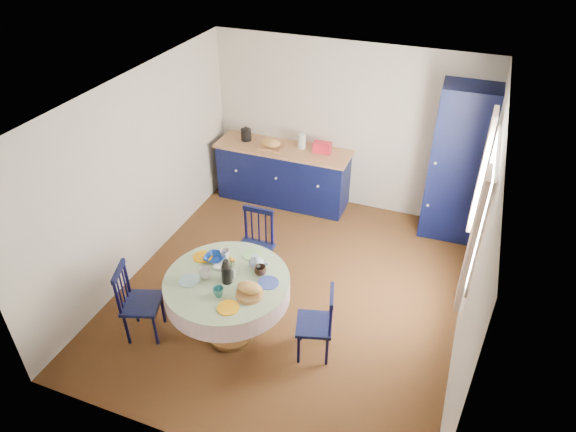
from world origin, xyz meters
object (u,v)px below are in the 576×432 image
(chair_far, at_px, (255,247))
(mug_c, at_px, (260,271))
(dining_table, at_px, (228,288))
(mug_b, at_px, (218,292))
(chair_right, at_px, (318,323))
(mug_d, at_px, (225,254))
(pantry_cabinet, at_px, (459,164))
(mug_a, at_px, (205,273))
(kitchen_counter, at_px, (283,173))
(chair_left, at_px, (138,302))
(cobalt_bowl, at_px, (215,258))

(chair_far, distance_m, mug_c, 0.97)
(chair_far, bearing_deg, dining_table, -82.28)
(dining_table, distance_m, mug_b, 0.31)
(chair_right, xyz_separation_m, mug_d, (-1.16, 0.23, 0.42))
(mug_c, bearing_deg, pantry_cabinet, 57.54)
(dining_table, distance_m, mug_d, 0.41)
(chair_far, xyz_separation_m, mug_d, (-0.05, -0.66, 0.36))
(dining_table, xyz_separation_m, mug_a, (-0.23, -0.05, 0.18))
(pantry_cabinet, distance_m, mug_b, 3.75)
(kitchen_counter, xyz_separation_m, pantry_cabinet, (2.52, 0.04, 0.62))
(chair_left, xyz_separation_m, chair_far, (0.81, 1.32, 0.03))
(dining_table, xyz_separation_m, mug_c, (0.29, 0.20, 0.18))
(chair_far, distance_m, mug_a, 1.10)
(pantry_cabinet, distance_m, mug_c, 3.23)
(mug_a, distance_m, mug_b, 0.33)
(pantry_cabinet, height_order, mug_d, pantry_cabinet)
(pantry_cabinet, height_order, chair_right, pantry_cabinet)
(kitchen_counter, height_order, cobalt_bowl, kitchen_counter)
(pantry_cabinet, distance_m, mug_a, 3.73)
(mug_c, bearing_deg, kitchen_counter, 106.41)
(chair_right, height_order, cobalt_bowl, chair_right)
(chair_right, xyz_separation_m, mug_a, (-1.21, -0.14, 0.42))
(chair_left, xyz_separation_m, cobalt_bowl, (0.67, 0.58, 0.37))
(chair_left, bearing_deg, cobalt_bowl, -68.37)
(kitchen_counter, bearing_deg, mug_d, -83.22)
(chair_left, height_order, cobalt_bowl, chair_left)
(kitchen_counter, distance_m, chair_left, 3.24)
(mug_b, distance_m, mug_c, 0.52)
(mug_d, bearing_deg, dining_table, -60.10)
(cobalt_bowl, bearing_deg, mug_b, -58.73)
(mug_b, bearing_deg, chair_far, 97.75)
(pantry_cabinet, xyz_separation_m, chair_left, (-2.97, -3.25, -0.62))
(pantry_cabinet, xyz_separation_m, mug_a, (-2.25, -2.96, -0.23))
(dining_table, bearing_deg, mug_b, -83.15)
(mug_b, height_order, mug_c, same)
(kitchen_counter, xyz_separation_m, dining_table, (0.50, -2.88, 0.21))
(mug_d, bearing_deg, kitchen_counter, 96.97)
(chair_right, distance_m, mug_d, 1.26)
(dining_table, height_order, chair_far, dining_table)
(dining_table, relative_size, mug_b, 11.91)
(chair_far, xyz_separation_m, cobalt_bowl, (-0.13, -0.74, 0.34))
(pantry_cabinet, height_order, chair_left, pantry_cabinet)
(chair_right, bearing_deg, cobalt_bowl, -112.38)
(chair_far, bearing_deg, cobalt_bowl, -100.56)
(mug_c, height_order, mug_d, same)
(mug_a, bearing_deg, mug_c, 25.25)
(kitchen_counter, xyz_separation_m, chair_right, (1.47, -2.79, -0.03))
(mug_c, bearing_deg, mug_b, -119.90)
(mug_b, height_order, mug_d, same)
(pantry_cabinet, height_order, dining_table, pantry_cabinet)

